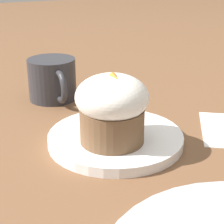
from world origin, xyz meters
TOP-DOWN VIEW (x-y plane):
  - ground_plane at (0.00, 0.00)m, footprint 4.00×4.00m
  - dessert_plate at (0.00, 0.00)m, footprint 0.20×0.20m
  - carrot_cake at (0.02, -0.01)m, footprint 0.10×0.10m
  - spoon at (-0.01, 0.00)m, footprint 0.11×0.06m
  - coffee_cup at (-0.22, -0.03)m, footprint 0.13×0.09m

SIDE VIEW (x-z plane):
  - ground_plane at x=0.00m, z-range 0.00..0.00m
  - dessert_plate at x=0.00m, z-range 0.00..0.01m
  - spoon at x=-0.01m, z-range 0.01..0.02m
  - coffee_cup at x=-0.22m, z-range 0.00..0.08m
  - carrot_cake at x=0.02m, z-range 0.01..0.12m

